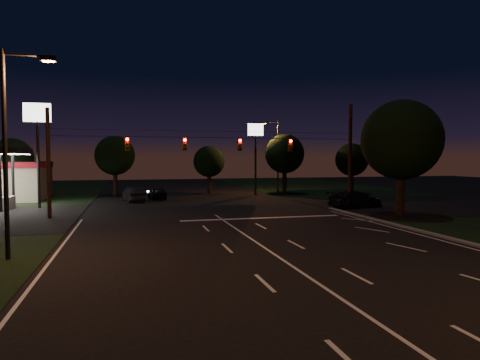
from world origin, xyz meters
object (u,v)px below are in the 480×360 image
object	(u,v)px
car_oncoming_b	(134,194)
tree_right_near	(400,141)
car_cross	(356,199)
utility_pole_right	(349,209)
car_oncoming_a	(157,193)

from	to	relation	value
car_oncoming_b	tree_right_near	bearing A→B (deg)	130.81
tree_right_near	car_cross	size ratio (longest dim) A/B	1.69
tree_right_near	car_cross	bearing A→B (deg)	96.31
utility_pole_right	car_oncoming_b	distance (m)	21.05
tree_right_near	car_oncoming_a	world-z (taller)	tree_right_near
utility_pole_right	car_cross	world-z (taller)	utility_pole_right
utility_pole_right	car_oncoming_b	size ratio (longest dim) A/B	2.04
tree_right_near	car_oncoming_a	distance (m)	25.23
car_cross	utility_pole_right	bearing A→B (deg)	110.81
car_oncoming_b	car_cross	distance (m)	21.54
car_oncoming_a	car_oncoming_b	xyz separation A→B (m)	(-2.47, -2.17, 0.08)
car_oncoming_a	car_oncoming_b	size ratio (longest dim) A/B	0.86
car_oncoming_a	car_cross	size ratio (longest dim) A/B	0.73
tree_right_near	car_oncoming_b	size ratio (longest dim) A/B	1.98
tree_right_near	car_oncoming_a	bearing A→B (deg)	133.61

